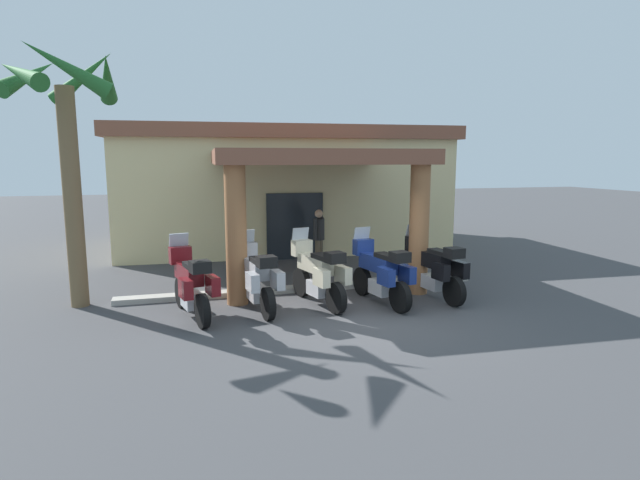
% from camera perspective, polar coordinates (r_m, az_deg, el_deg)
% --- Properties ---
extents(ground_plane, '(80.00, 80.00, 0.00)m').
position_cam_1_polar(ground_plane, '(10.36, 5.29, -8.78)').
color(ground_plane, '#424244').
extents(motel_building, '(11.75, 12.02, 4.24)m').
position_cam_1_polar(motel_building, '(19.04, -4.38, 6.01)').
color(motel_building, beige).
rests_on(motel_building, ground_plane).
extents(motorcycle_maroon, '(0.96, 2.18, 1.61)m').
position_cam_1_polar(motorcycle_maroon, '(10.58, -14.15, -4.72)').
color(motorcycle_maroon, black).
rests_on(motorcycle_maroon, ground_plane).
extents(motorcycle_silver, '(0.79, 2.21, 1.61)m').
position_cam_1_polar(motorcycle_silver, '(10.84, -7.03, -4.18)').
color(motorcycle_silver, black).
rests_on(motorcycle_silver, ground_plane).
extents(motorcycle_cream, '(0.96, 2.18, 1.61)m').
position_cam_1_polar(motorcycle_cream, '(11.14, -0.18, -3.75)').
color(motorcycle_cream, black).
rests_on(motorcycle_cream, ground_plane).
extents(motorcycle_blue, '(0.86, 2.20, 1.61)m').
position_cam_1_polar(motorcycle_blue, '(11.30, 6.82, -3.63)').
color(motorcycle_blue, black).
rests_on(motorcycle_blue, ground_plane).
extents(motorcycle_black, '(0.80, 2.21, 1.61)m').
position_cam_1_polar(motorcycle_black, '(11.98, 12.57, -3.06)').
color(motorcycle_black, black).
rests_on(motorcycle_black, ground_plane).
extents(pedestrian, '(0.38, 0.42, 1.73)m').
position_cam_1_polar(pedestrian, '(14.71, -0.13, 0.59)').
color(pedestrian, brown).
rests_on(pedestrian, ground_plane).
extents(palm_tree_roadside, '(2.40, 2.48, 5.57)m').
position_cam_1_polar(palm_tree_roadside, '(12.00, -26.41, 11.64)').
color(palm_tree_roadside, brown).
rests_on(palm_tree_roadside, ground_plane).
extents(curb_strip, '(8.73, 0.36, 0.12)m').
position_cam_1_polar(curb_strip, '(12.47, -1.71, -5.39)').
color(curb_strip, '#ADA89E').
rests_on(curb_strip, ground_plane).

